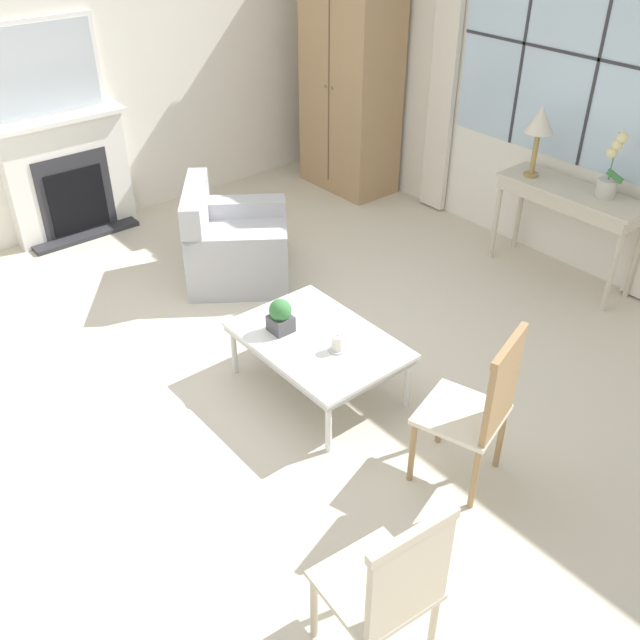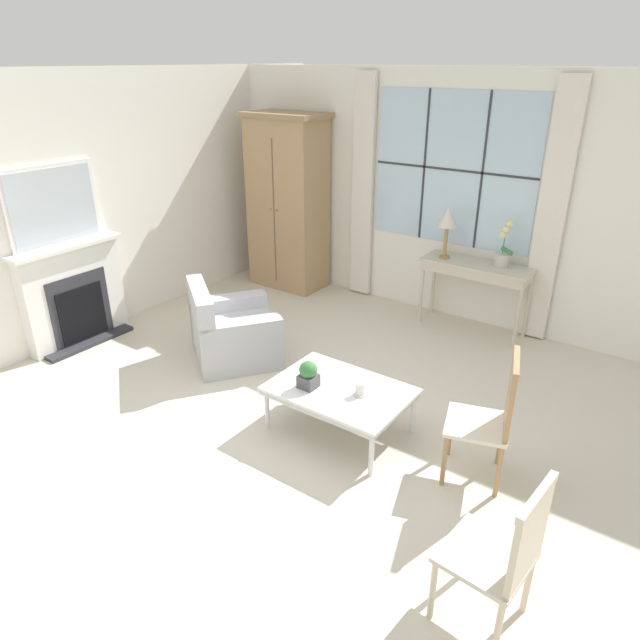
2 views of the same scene
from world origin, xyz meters
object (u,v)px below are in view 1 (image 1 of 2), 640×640
potted_orchid (610,173)px  potted_plant_small (280,316)px  console_table (571,200)px  table_lamp (540,123)px  armchair_upholstered (235,247)px  fireplace (67,168)px  side_chair_wooden (481,404)px  armoire (350,79)px  accent_chair_wooden (391,585)px  coffee_table (318,343)px  pillar_candle (337,344)px

potted_orchid → potted_plant_small: 2.83m
console_table → table_lamp: 0.66m
potted_orchid → armchair_upholstered: bearing=-132.4°
fireplace → side_chair_wooden: size_ratio=1.88×
armoire → table_lamp: armoire is taller
side_chair_wooden → accent_chair_wooden: (0.50, -1.16, -0.02)m
side_chair_wooden → coffee_table: 1.24m
fireplace → armchair_upholstered: 1.84m
accent_chair_wooden → coffee_table: size_ratio=0.89×
table_lamp → armchair_upholstered: size_ratio=0.49×
fireplace → accent_chair_wooden: 5.06m
armoire → armchair_upholstered: bearing=-66.8°
armoire → fireplace: bearing=-106.1°
potted_orchid → accent_chair_wooden: (1.34, -3.61, -0.44)m
coffee_table → potted_plant_small: size_ratio=4.72×
coffee_table → potted_orchid: bearing=82.0°
console_table → accent_chair_wooden: bearing=-65.9°
fireplace → console_table: (3.41, 2.81, 0.06)m
table_lamp → potted_plant_small: (0.04, -2.63, -0.72)m
fireplace → accent_chair_wooden: (5.00, -0.74, -0.09)m
armchair_upholstered → coffee_table: 1.68m
table_lamp → side_chair_wooden: 2.86m
pillar_candle → armoire: bearing=137.5°
fireplace → side_chair_wooden: fireplace is taller
potted_plant_small → console_table: bearing=82.7°
console_table → side_chair_wooden: side_chair_wooden is taller
console_table → armchair_upholstered: (-1.74, -2.12, -0.43)m
console_table → table_lamp: table_lamp is taller
coffee_table → table_lamp: bearing=95.9°
side_chair_wooden → armchair_upholstered: bearing=174.5°
fireplace → console_table: size_ratio=1.58×
fireplace → accent_chair_wooden: bearing=-8.5°
armchair_upholstered → potted_plant_small: bearing=-21.7°
armchair_upholstered → accent_chair_wooden: bearing=-23.3°
table_lamp → potted_plant_small: size_ratio=2.46×
side_chair_wooden → potted_plant_small: bearing=-168.8°
console_table → coffee_table: size_ratio=1.09×
fireplace → potted_plant_small: fireplace is taller
armchair_upholstered → coffee_table: bearing=-14.6°
armoire → potted_plant_small: bearing=-48.8°
potted_orchid → pillar_candle: size_ratio=4.25×
pillar_candle → console_table: bearing=91.4°
console_table → armchair_upholstered: bearing=-129.5°
accent_chair_wooden → armoire: bearing=140.4°
fireplace → pillar_candle: fireplace is taller
side_chair_wooden → potted_plant_small: (-1.44, -0.28, -0.04)m
table_lamp → potted_orchid: bearing=9.0°
pillar_candle → accent_chair_wooden: bearing=-33.7°
armoire → accent_chair_wooden: bearing=-39.6°
coffee_table → pillar_candle: (0.18, 0.01, 0.09)m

